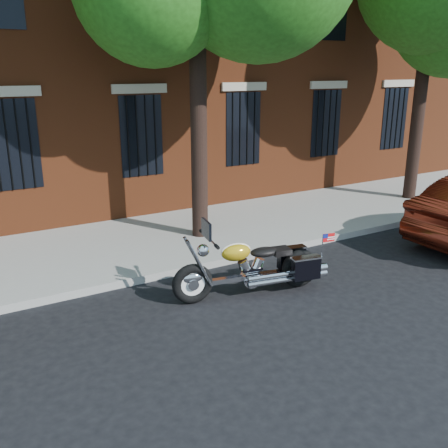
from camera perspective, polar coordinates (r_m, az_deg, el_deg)
ground at (r=9.01m, az=3.05°, el=-7.74°), size 120.00×120.00×0.00m
curb at (r=10.07m, az=-1.24°, el=-4.47°), size 40.00×0.16×0.15m
sidewalk at (r=11.65m, az=-5.72°, el=-1.47°), size 40.00×3.60×0.15m
motorcycle at (r=8.75m, az=3.68°, el=-5.05°), size 2.76×1.13×1.44m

